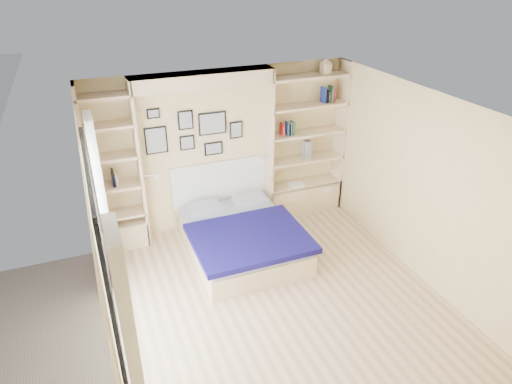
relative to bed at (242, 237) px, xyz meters
name	(u,v)px	position (x,y,z in m)	size (l,w,h in m)	color
ground	(280,304)	(0.06, -1.25, -0.26)	(4.50, 4.50, 0.00)	#D6B387
room_shell	(213,183)	(-0.32, 0.27, 0.82)	(4.50, 4.50, 4.50)	beige
bed	(242,237)	(0.00, 0.00, 0.00)	(1.57, 1.96, 1.07)	beige
photo_gallery	(193,132)	(-0.39, 0.97, 1.34)	(1.48, 0.02, 0.82)	black
reading_lamps	(209,167)	(-0.24, 0.75, 0.84)	(1.92, 0.12, 0.15)	silver
shelf_decor	(292,118)	(1.15, 0.82, 1.43)	(3.48, 0.23, 2.03)	#A51E1E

